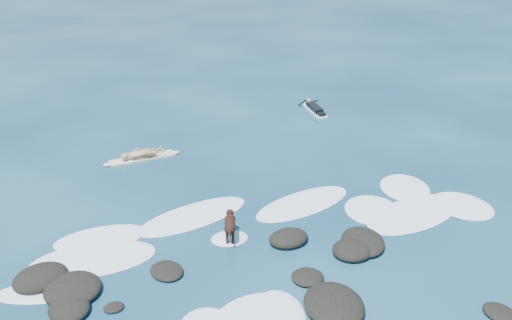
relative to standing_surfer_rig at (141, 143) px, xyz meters
name	(u,v)px	position (x,y,z in m)	size (l,w,h in m)	color
ground	(281,245)	(3.24, -7.14, -0.67)	(160.00, 160.00, 0.00)	#0A2642
reef_rocks	(236,276)	(1.58, -8.36, -0.57)	(12.02, 5.79, 0.52)	black
breaking_foam	(274,238)	(3.16, -6.70, -0.66)	(15.33, 8.04, 0.12)	white
standing_surfer_rig	(141,143)	(0.00, 0.00, 0.00)	(3.00, 0.90, 1.71)	beige
paddling_surfer_rig	(314,109)	(8.33, 3.30, -0.54)	(1.04, 2.31, 0.40)	white
dog	(230,224)	(1.90, -6.42, -0.14)	(0.51, 1.25, 0.80)	black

